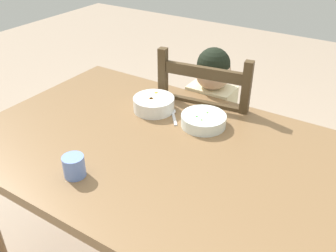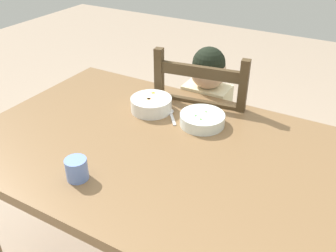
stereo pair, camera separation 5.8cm
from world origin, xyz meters
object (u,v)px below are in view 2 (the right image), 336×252
(bowl_of_peas, at_px, (202,119))
(spoon, at_px, (171,113))
(dining_table, at_px, (170,169))
(child_figure, at_px, (204,111))
(bowl_of_carrots, at_px, (151,104))
(dining_chair, at_px, (204,140))
(drinking_cup, at_px, (77,169))

(bowl_of_peas, distance_m, spoon, 0.15)
(dining_table, height_order, child_figure, child_figure)
(child_figure, xyz_separation_m, bowl_of_carrots, (-0.12, -0.29, 0.15))
(dining_chair, bearing_deg, bowl_of_carrots, -113.47)
(dining_chair, relative_size, bowl_of_peas, 5.33)
(dining_table, relative_size, spoon, 12.70)
(drinking_cup, bearing_deg, dining_chair, 83.18)
(dining_table, bearing_deg, bowl_of_peas, 82.71)
(dining_chair, xyz_separation_m, child_figure, (-0.01, -0.00, 0.17))
(dining_chair, distance_m, child_figure, 0.17)
(drinking_cup, bearing_deg, bowl_of_peas, 67.65)
(bowl_of_carrots, bearing_deg, child_figure, 67.62)
(dining_chair, xyz_separation_m, spoon, (-0.04, -0.29, 0.29))
(spoon, bearing_deg, child_figure, 83.99)
(dining_chair, height_order, child_figure, dining_chair)
(bowl_of_peas, xyz_separation_m, bowl_of_carrots, (-0.24, 0.00, 0.01))
(bowl_of_peas, xyz_separation_m, spoon, (-0.15, 0.01, -0.02))
(dining_chair, bearing_deg, dining_table, -80.51)
(child_figure, height_order, bowl_of_peas, child_figure)
(child_figure, bearing_deg, dining_chair, 22.77)
(bowl_of_peas, bearing_deg, drinking_cup, -112.35)
(child_figure, distance_m, bowl_of_peas, 0.35)
(dining_chair, distance_m, spoon, 0.41)
(dining_chair, height_order, bowl_of_peas, dining_chair)
(dining_table, relative_size, dining_chair, 1.58)
(child_figure, bearing_deg, bowl_of_peas, -67.63)
(dining_table, distance_m, dining_chair, 0.55)
(child_figure, xyz_separation_m, spoon, (-0.03, -0.28, 0.12))
(dining_chair, height_order, spoon, dining_chair)
(bowl_of_carrots, bearing_deg, dining_chair, 66.53)
(spoon, relative_size, drinking_cup, 1.61)
(bowl_of_carrots, relative_size, drinking_cup, 2.37)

